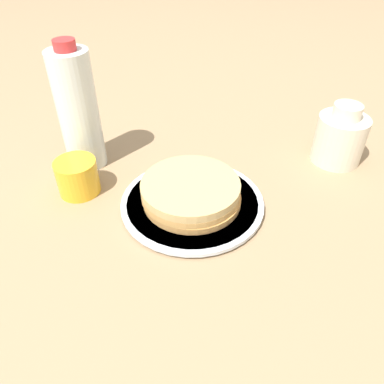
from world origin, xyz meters
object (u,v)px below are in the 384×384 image
at_px(juice_glass, 77,177).
at_px(water_bottle_near, 78,111).
at_px(plate, 192,204).
at_px(pancake_stack, 191,193).
at_px(cream_jug, 340,137).

bearing_deg(juice_glass, water_bottle_near, 19.18).
height_order(plate, juice_glass, juice_glass).
distance_m(pancake_stack, cream_jug, 0.33).
height_order(pancake_stack, juice_glass, juice_glass).
distance_m(pancake_stack, water_bottle_near, 0.26).
bearing_deg(pancake_stack, cream_jug, -47.30).
xyz_separation_m(plate, pancake_stack, (-0.00, 0.00, 0.02)).
bearing_deg(cream_jug, water_bottle_near, 107.33).
relative_size(pancake_stack, cream_jug, 1.42).
bearing_deg(water_bottle_near, pancake_stack, -107.20).
relative_size(plate, cream_jug, 2.04).
bearing_deg(plate, pancake_stack, 92.84).
bearing_deg(cream_jug, plate, 132.97).
relative_size(cream_jug, water_bottle_near, 0.50).
xyz_separation_m(plate, water_bottle_near, (0.07, 0.24, 0.11)).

